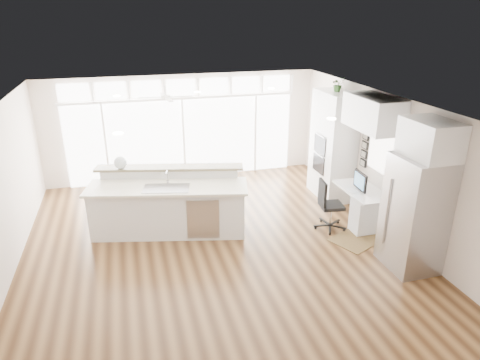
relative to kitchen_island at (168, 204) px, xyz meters
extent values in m
cube|color=#412814|center=(0.76, -0.96, -0.63)|extent=(7.00, 8.00, 0.02)
cube|color=white|center=(0.76, -0.96, 2.08)|extent=(7.00, 8.00, 0.02)
cube|color=beige|center=(0.76, 3.04, 0.73)|extent=(7.00, 0.04, 2.70)
cube|color=beige|center=(0.76, -4.96, 0.73)|extent=(7.00, 0.04, 2.70)
cube|color=beige|center=(4.26, -0.96, 0.73)|extent=(0.04, 8.00, 2.70)
cube|color=white|center=(0.76, 2.98, 0.43)|extent=(5.80, 0.06, 2.08)
cube|color=white|center=(0.76, 2.98, 1.76)|extent=(5.90, 0.06, 0.40)
cube|color=white|center=(4.22, -0.66, 0.93)|extent=(0.04, 0.85, 0.85)
cube|color=white|center=(0.26, 1.84, 1.86)|extent=(1.16, 1.16, 0.32)
cube|color=#EEE7CB|center=(0.76, -0.76, 2.06)|extent=(3.40, 3.00, 0.02)
cube|color=white|center=(3.93, 0.84, 0.63)|extent=(0.64, 1.20, 2.50)
cube|color=white|center=(3.89, -0.66, -0.24)|extent=(0.72, 1.30, 0.76)
cube|color=white|center=(3.93, -0.66, 1.73)|extent=(0.64, 1.30, 0.64)
cube|color=#A8A9AD|center=(3.87, -2.31, 0.38)|extent=(0.76, 0.90, 2.00)
cube|color=white|center=(3.93, -2.31, 1.68)|extent=(0.64, 0.90, 0.60)
cube|color=black|center=(4.22, -0.04, 0.78)|extent=(0.06, 0.22, 0.80)
cube|color=white|center=(0.00, 0.00, 0.00)|extent=(3.29, 1.85, 1.23)
cube|color=#3D2A13|center=(3.51, -1.26, -0.61)|extent=(1.21, 1.08, 0.01)
cube|color=black|center=(3.18, -0.71, -0.09)|extent=(0.61, 0.57, 1.05)
sphere|color=silver|center=(-0.83, 0.61, 0.75)|extent=(0.31, 0.31, 0.26)
cube|color=black|center=(3.81, -0.66, 0.35)|extent=(0.12, 0.50, 0.41)
cube|color=silver|center=(3.64, -0.66, 0.15)|extent=(0.14, 0.29, 0.01)
imported|color=#326029|center=(3.93, 0.84, 2.01)|extent=(0.29, 0.32, 0.25)
camera|label=1|loc=(-0.66, -7.74, 3.57)|focal=32.00mm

